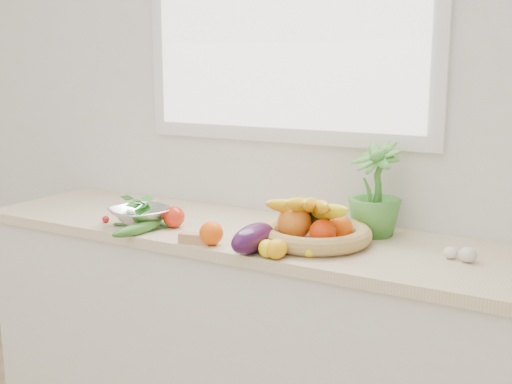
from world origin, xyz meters
The scene contains 20 objects.
back_wall centered at (0.00, 2.25, 1.35)m, with size 4.50×0.02×2.70m, color white.
counter_cabinet centered at (0.00, 1.95, 0.43)m, with size 2.20×0.58×0.86m, color silver.
countertop centered at (0.00, 1.95, 0.88)m, with size 2.24×0.62×0.04m, color beige.
window_frame centered at (0.00, 2.23, 1.75)m, with size 1.30×0.03×1.10m, color white.
window_pane centered at (0.00, 2.21, 1.75)m, with size 1.18×0.01×0.98m, color white.
orange_loose centered at (0.01, 1.70, 0.94)m, with size 0.08×0.08×0.08m, color #FF5A08.
lemon_a centered at (0.36, 1.74, 0.93)m, with size 0.06×0.07×0.06m, color yellow.
lemon_b centered at (0.28, 1.67, 0.93)m, with size 0.06×0.08×0.06m, color #FFAF0D.
lemon_c centered at (0.24, 1.67, 0.93)m, with size 0.06×0.07×0.06m, color #FFED0D.
apple centered at (-0.25, 1.82, 0.94)m, with size 0.08×0.08×0.08m, color red.
ginger centered at (-0.05, 1.69, 0.92)m, with size 0.11×0.05×0.04m, color tan.
garlic_a centered at (0.76, 1.95, 0.92)m, with size 0.05×0.05×0.04m, color white.
garlic_b centered at (0.82, 1.94, 0.92)m, with size 0.06×0.06×0.05m, color silver.
garlic_c centered at (0.24, 1.87, 0.92)m, with size 0.05×0.05×0.04m, color white.
eggplant centered at (0.17, 1.70, 0.95)m, with size 0.09×0.24×0.09m, color #37103B.
cucumber centered at (-0.30, 1.67, 0.92)m, with size 0.04×0.23×0.04m, color #2A5F1B.
radish centered at (-0.53, 1.75, 0.91)m, with size 0.03×0.03×0.03m, color #B51618.
potted_herb centered at (0.45, 2.10, 1.07)m, with size 0.19×0.19×0.34m, color #458E33.
fruit_basket centered at (0.30, 1.90, 0.96)m, with size 0.49×0.49×0.19m.
colander_with_spinach centered at (-0.37, 1.77, 0.96)m, with size 0.29×0.29×0.12m.
Camera 1 is at (1.22, -0.07, 1.51)m, focal length 45.00 mm.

